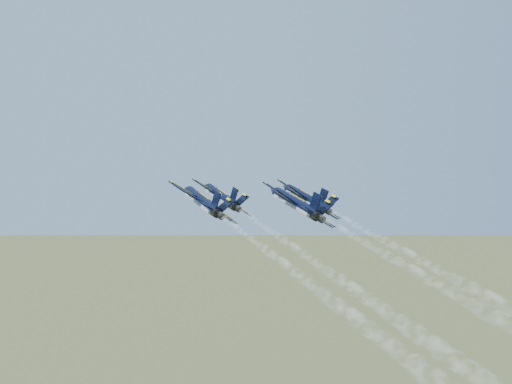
{
  "coord_description": "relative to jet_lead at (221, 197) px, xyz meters",
  "views": [
    {
      "loc": [
        -9.29,
        -100.33,
        100.17
      ],
      "look_at": [
        -0.92,
        0.99,
        96.14
      ],
      "focal_mm": 50.0,
      "sensor_mm": 36.0,
      "label": 1
    }
  ],
  "objects": [
    {
      "name": "smoke_trail_lead",
      "position": [
        16.54,
        -40.49,
        0.03
      ],
      "size": [
        23.29,
        53.67,
        2.51
      ],
      "rotation": [
        0.0,
        0.57,
        0.39
      ],
      "color": "white"
    },
    {
      "name": "jet_lead",
      "position": [
        0.0,
        0.0,
        0.0
      ],
      "size": [
        9.36,
        14.6,
        6.07
      ],
      "rotation": [
        0.0,
        0.57,
        0.39
      ],
      "color": "black"
    },
    {
      "name": "jet_left",
      "position": [
        -2.97,
        -13.53,
        0.0
      ],
      "size": [
        9.36,
        14.6,
        6.07
      ],
      "rotation": [
        0.0,
        0.57,
        0.39
      ],
      "color": "black"
    },
    {
      "name": "smoke_trail_left",
      "position": [
        13.57,
        -54.02,
        0.03
      ],
      "size": [
        23.29,
        53.67,
        2.51
      ],
      "rotation": [
        0.0,
        0.57,
        0.39
      ],
      "color": "white"
    },
    {
      "name": "jet_slot",
      "position": [
        8.83,
        -19.66,
        0.0
      ],
      "size": [
        9.36,
        14.6,
        6.07
      ],
      "rotation": [
        0.0,
        0.57,
        0.39
      ],
      "color": "black"
    },
    {
      "name": "jet_right",
      "position": [
        12.18,
        -6.12,
        0.0
      ],
      "size": [
        9.36,
        14.6,
        6.07
      ],
      "rotation": [
        0.0,
        0.57,
        0.39
      ],
      "color": "black"
    }
  ]
}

